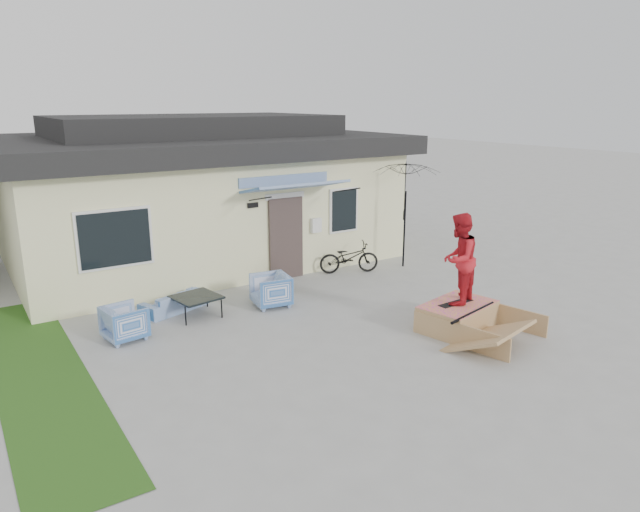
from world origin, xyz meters
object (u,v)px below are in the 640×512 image
skateboard (456,302)px  loveseat (174,298)px  armchair_right (271,289)px  skater (459,257)px  bicycle (349,254)px  coffee_table (197,306)px  armchair_left (125,321)px  skate_ramp (457,316)px  patio_umbrella (405,204)px

skateboard → loveseat: bearing=135.5°
skateboard → armchair_right: bearing=126.4°
loveseat → skater: (4.44, -4.05, 1.18)m
bicycle → armchair_right: bearing=133.9°
coffee_table → armchair_right: bearing=-11.2°
armchair_left → coffee_table: (1.62, 0.44, -0.15)m
skate_ramp → coffee_table: bearing=127.0°
skate_ramp → skater: bearing=90.0°
armchair_left → skater: (5.75, -3.04, 1.10)m
armchair_left → skate_ramp: armchair_left is taller
bicycle → loveseat: bearing=115.9°
armchair_right → skateboard: 4.04m
loveseat → armchair_right: (1.92, -0.89, 0.11)m
bicycle → skateboard: bicycle is taller
coffee_table → skateboard: (4.13, -3.48, 0.32)m
skate_ramp → skater: 1.22m
skate_ramp → armchair_left: bearing=139.2°
skate_ramp → skateboard: 0.29m
armchair_left → bicycle: (6.22, 1.26, 0.13)m
coffee_table → skater: (4.13, -3.48, 1.25)m
bicycle → skate_ramp: size_ratio=0.78×
bicycle → coffee_table: bearing=123.1°
armchair_left → armchair_right: size_ratio=0.94×
skateboard → armchair_left: bearing=150.1°
armchair_left → patio_umbrella: size_ratio=0.34×
armchair_right → skater: skater is taller
armchair_right → bicycle: bearing=119.5°
armchair_right → coffee_table: bearing=-92.6°
loveseat → bicycle: bearing=163.8°
armchair_left → armchair_right: bearing=-96.6°
skateboard → skater: 0.94m
loveseat → skateboard: loveseat is taller
coffee_table → skate_ramp: bearing=-40.4°
coffee_table → skate_ramp: 5.44m
armchair_left → skate_ramp: 6.54m
skater → skateboard: bearing=180.0°
patio_umbrella → skate_ramp: (-2.08, -4.02, -1.49)m
armchair_left → skater: size_ratio=0.41×
armchair_left → armchair_right: 3.24m
bicycle → patio_umbrella: bearing=-78.5°
coffee_table → skater: skater is taller
armchair_left → bicycle: 6.35m
loveseat → bicycle: bicycle is taller
skateboard → skater: (0.00, 0.00, 0.94)m
coffee_table → bicycle: size_ratio=0.56×
armchair_left → armchair_right: armchair_right is taller
bicycle → skater: (-0.47, -4.30, 0.97)m
loveseat → coffee_table: (0.30, -0.57, -0.07)m
loveseat → bicycle: 4.91m
skater → loveseat: bearing=-67.4°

